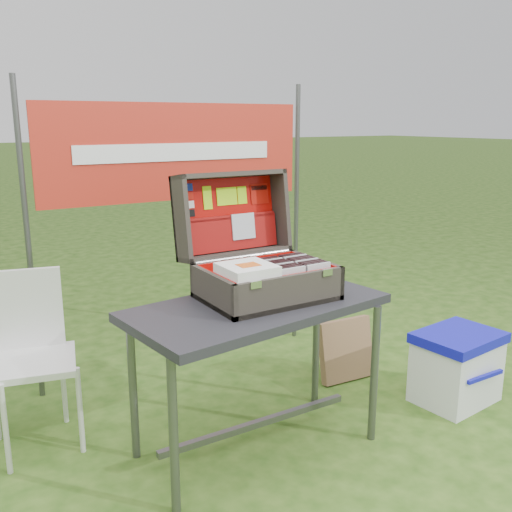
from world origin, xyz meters
TOP-DOWN VIEW (x-y plane):
  - ground at (0.00, 0.00)m, footprint 80.00×80.00m
  - table at (-0.11, 0.04)m, footprint 1.19×0.70m
  - table_top at (-0.11, 0.04)m, footprint 1.19×0.70m
  - table_leg_fl at (-0.61, -0.18)m, footprint 0.04×0.04m
  - table_leg_fr at (0.39, -0.18)m, footprint 0.04×0.04m
  - table_leg_bl at (-0.61, 0.26)m, footprint 0.04×0.04m
  - table_leg_br at (0.39, 0.26)m, footprint 0.04×0.04m
  - table_brace at (-0.11, 0.04)m, footprint 0.97×0.03m
  - suitcase at (-0.04, 0.14)m, footprint 0.56×0.56m
  - suitcase_base_bottom at (-0.04, 0.08)m, footprint 0.56×0.40m
  - suitcase_base_wall_front at (-0.04, -0.11)m, footprint 0.56×0.02m
  - suitcase_base_wall_back at (-0.04, 0.27)m, footprint 0.56×0.02m
  - suitcase_base_wall_left at (-0.31, 0.08)m, footprint 0.02×0.40m
  - suitcase_base_wall_right at (0.23, 0.08)m, footprint 0.02×0.40m
  - suitcase_liner_floor at (-0.04, 0.08)m, footprint 0.52×0.36m
  - suitcase_latch_left at (-0.22, -0.12)m, footprint 0.05×0.01m
  - suitcase_latch_right at (0.14, -0.12)m, footprint 0.05×0.01m
  - suitcase_hinge at (-0.04, 0.28)m, footprint 0.50×0.02m
  - suitcase_lid_back at (-0.04, 0.44)m, footprint 0.56×0.08m
  - suitcase_lid_rim_far at (-0.04, 0.41)m, footprint 0.56×0.15m
  - suitcase_lid_rim_near at (-0.04, 0.35)m, footprint 0.56×0.15m
  - suitcase_lid_rim_left at (-0.31, 0.38)m, footprint 0.02×0.21m
  - suitcase_lid_rim_right at (0.23, 0.38)m, footprint 0.02×0.21m
  - suitcase_lid_liner at (-0.04, 0.43)m, footprint 0.51×0.06m
  - suitcase_liner_wall_front at (-0.04, -0.10)m, footprint 0.52×0.01m
  - suitcase_liner_wall_back at (-0.04, 0.25)m, footprint 0.52×0.01m
  - suitcase_liner_wall_left at (-0.29, 0.08)m, footprint 0.01×0.36m
  - suitcase_liner_wall_right at (0.22, 0.08)m, footprint 0.01×0.36m
  - suitcase_lid_pocket at (-0.04, 0.40)m, footprint 0.50×0.06m
  - suitcase_pocket_edge at (-0.04, 0.40)m, footprint 0.49×0.02m
  - suitcase_pocket_cd at (0.02, 0.38)m, footprint 0.12×0.03m
  - lid_sticker_cc_a at (-0.24, 0.44)m, footprint 0.05×0.01m
  - lid_sticker_cc_b at (-0.24, 0.44)m, footprint 0.05×0.01m
  - lid_sticker_cc_c at (-0.24, 0.43)m, footprint 0.05×0.01m
  - lid_sticker_cc_d at (-0.24, 0.43)m, footprint 0.05×0.01m
  - lid_card_neon_tall at (-0.14, 0.44)m, footprint 0.04×0.02m
  - lid_card_neon_main at (-0.04, 0.44)m, footprint 0.11×0.02m
  - lid_card_neon_small at (0.05, 0.44)m, footprint 0.05×0.02m
  - lid_sticker_band at (0.15, 0.44)m, footprint 0.10×0.02m
  - lid_sticker_band_bar at (0.15, 0.44)m, footprint 0.09×0.01m
  - cd_left_0 at (-0.00, -0.08)m, footprint 0.12×0.01m
  - cd_left_1 at (-0.00, -0.05)m, footprint 0.12×0.01m
  - cd_left_2 at (-0.00, -0.03)m, footprint 0.12×0.01m
  - cd_left_3 at (-0.00, -0.01)m, footprint 0.12×0.01m
  - cd_left_4 at (-0.00, 0.01)m, footprint 0.12×0.01m
  - cd_left_5 at (-0.00, 0.03)m, footprint 0.12×0.01m
  - cd_left_6 at (-0.00, 0.06)m, footprint 0.12×0.01m
  - cd_left_7 at (-0.00, 0.08)m, footprint 0.12×0.01m
  - cd_left_8 at (-0.00, 0.10)m, footprint 0.12×0.01m
  - cd_left_9 at (-0.00, 0.12)m, footprint 0.12×0.01m
  - cd_left_10 at (-0.00, 0.14)m, footprint 0.12×0.01m
  - cd_right_0 at (0.13, -0.08)m, footprint 0.12×0.01m
  - cd_right_1 at (0.13, -0.05)m, footprint 0.12×0.01m
  - cd_right_2 at (0.13, -0.03)m, footprint 0.12×0.01m
  - cd_right_3 at (0.13, -0.01)m, footprint 0.12×0.01m
  - cd_right_4 at (0.13, 0.01)m, footprint 0.12×0.01m
  - cd_right_5 at (0.13, 0.03)m, footprint 0.12×0.01m
  - cd_right_6 at (0.13, 0.06)m, footprint 0.12×0.01m
  - cd_right_7 at (0.13, 0.08)m, footprint 0.12×0.01m
  - cd_right_8 at (0.13, 0.10)m, footprint 0.12×0.01m
  - cd_right_9 at (0.13, 0.12)m, footprint 0.12×0.01m
  - cd_right_10 at (0.13, 0.14)m, footprint 0.12×0.01m
  - songbook_0 at (-0.18, 0.00)m, footprint 0.21×0.21m
  - songbook_1 at (-0.18, 0.00)m, footprint 0.21×0.21m
  - songbook_2 at (-0.18, 0.00)m, footprint 0.21×0.21m
  - songbook_3 at (-0.18, 0.00)m, footprint 0.21×0.21m
  - songbook_4 at (-0.18, 0.00)m, footprint 0.21×0.21m
  - songbook_5 at (-0.18, 0.00)m, footprint 0.21×0.21m
  - songbook_6 at (-0.18, 0.00)m, footprint 0.21×0.21m
  - songbook_7 at (-0.18, 0.00)m, footprint 0.21×0.21m
  - songbook_graphic at (-0.18, -0.01)m, footprint 0.09×0.07m
  - cooler at (1.04, -0.13)m, footprint 0.47×0.38m
  - cooler_body at (1.04, -0.13)m, footprint 0.45×0.35m
  - cooler_lid at (1.04, -0.13)m, footprint 0.47×0.38m
  - cooler_handle at (1.04, -0.31)m, footprint 0.26×0.02m
  - chair at (-0.96, 0.58)m, footprint 0.45×0.48m
  - chair_seat at (-0.96, 0.58)m, footprint 0.44×0.44m
  - chair_backrest at (-0.96, 0.76)m, footprint 0.36×0.11m
  - chair_leg_fl at (-1.12, 0.43)m, footprint 0.02×0.02m
  - chair_leg_fr at (-0.81, 0.43)m, footprint 0.02×0.02m
  - chair_leg_br at (-0.81, 0.74)m, footprint 0.02×0.02m
  - chair_upright_right at (-0.81, 0.76)m, footprint 0.02×0.02m
  - cardboard_box at (0.71, 0.39)m, footprint 0.35×0.15m
  - banner_post_left at (-0.85, 1.10)m, footprint 0.03×0.03m
  - banner_post_right at (0.85, 1.10)m, footprint 0.03×0.03m
  - banner at (0.00, 1.09)m, footprint 1.60×0.02m
  - banner_text at (0.00, 1.08)m, footprint 1.20×0.00m

SIDE VIEW (x-z plane):
  - ground at x=0.00m, z-range 0.00..0.00m
  - table_brace at x=-0.11m, z-range 0.10..0.14m
  - cooler_body at x=1.04m, z-range 0.00..0.33m
  - cardboard_box at x=0.71m, z-range 0.00..0.36m
  - cooler at x=1.04m, z-range 0.00..0.39m
  - chair_leg_fl at x=-1.12m, z-range 0.00..0.41m
  - chair_leg_fr at x=-0.81m, z-range 0.00..0.41m
  - chair_leg_br at x=-0.81m, z-range 0.00..0.41m
  - cooler_handle at x=1.04m, z-range 0.20..0.22m
  - table_leg_fl at x=-0.61m, z-range 0.00..0.66m
  - table_leg_fr at x=0.39m, z-range 0.00..0.66m
  - table_leg_bl at x=-0.61m, z-range 0.00..0.66m
  - table_leg_br at x=0.39m, z-range 0.00..0.66m
  - table at x=-0.11m, z-range 0.00..0.70m
  - cooler_lid at x=1.04m, z-range 0.33..0.39m
  - chair at x=-0.96m, z-range 0.00..0.81m
  - chair_seat at x=-0.96m, z-range 0.40..0.43m
  - chair_upright_right at x=-0.81m, z-range 0.41..0.80m
  - chair_backrest at x=-0.96m, z-range 0.42..0.81m
  - table_top at x=-0.11m, z-range 0.66..0.70m
  - suitcase_base_bottom at x=-0.04m, z-range 0.70..0.72m
  - suitcase_liner_floor at x=-0.04m, z-range 0.72..0.73m
  - suitcase_base_wall_front at x=-0.04m, z-range 0.70..0.85m
  - suitcase_base_wall_back at x=-0.04m, z-range 0.70..0.85m
  - suitcase_base_wall_left at x=-0.31m, z-range 0.70..0.85m
  - suitcase_base_wall_right at x=0.23m, z-range 0.70..0.85m
  - suitcase_liner_wall_front at x=-0.04m, z-range 0.72..0.85m
  - suitcase_liner_wall_back at x=-0.04m, z-range 0.72..0.85m
  - suitcase_liner_wall_left at x=-0.29m, z-range 0.72..0.85m
  - suitcase_liner_wall_right at x=0.22m, z-range 0.72..0.85m
  - cd_left_0 at x=0.00m, z-range 0.73..0.87m
  - cd_left_1 at x=0.00m, z-range 0.73..0.87m
  - cd_left_2 at x=0.00m, z-range 0.73..0.87m
  - cd_left_3 at x=0.00m, z-range 0.73..0.87m
  - cd_left_4 at x=0.00m, z-range 0.73..0.87m
  - cd_left_5 at x=0.00m, z-range 0.73..0.87m
  - cd_left_6 at x=0.00m, z-range 0.73..0.87m
  - cd_left_7 at x=0.00m, z-range 0.73..0.87m
  - cd_left_8 at x=0.00m, z-range 0.73..0.87m
  - cd_left_9 at x=0.00m, z-range 0.73..0.87m
  - cd_left_10 at x=0.00m, z-range 0.73..0.87m
  - cd_right_0 at x=0.13m, z-range 0.73..0.87m
  - cd_right_1 at x=0.13m, z-range 0.73..0.87m
  - cd_right_2 at x=0.13m, z-range 0.73..0.87m
  - cd_right_3 at x=0.13m, z-range 0.73..0.87m
  - cd_right_4 at x=0.13m, z-range 0.73..0.87m
  - cd_right_5 at x=0.13m, z-range 0.73..0.87m
  - cd_right_6 at x=0.13m, z-range 0.73..0.87m
  - cd_right_7 at x=0.13m, z-range 0.73..0.87m
  - cd_right_8 at x=0.13m, z-range 0.73..0.87m
  - cd_right_9 at x=0.13m, z-range 0.73..0.87m
  - cd_right_10 at x=0.13m, z-range 0.73..0.87m
  - suitcase_latch_left at x=-0.22m, z-range 0.83..0.86m
  - suitcase_latch_right at x=0.14m, z-range 0.83..0.86m
  - banner_post_left at x=-0.85m, z-range 0.00..1.70m
  - banner_post_right at x=0.85m, z-range 0.00..1.70m
  - suitcase_lid_rim_near at x=-0.04m, z-range 0.83..0.87m
  - suitcase_hinge at x=-0.04m, z-range 0.84..0.86m
  - songbook_0 at x=-0.18m, z-range 0.85..0.86m
  - songbook_1 at x=-0.18m, z-range 0.86..0.86m
  - songbook_2 at x=-0.18m, z-range 0.86..0.87m
  - songbook_3 at x=-0.18m, z-range 0.87..0.87m
  - songbook_4 at x=-0.18m, z-range 0.87..0.88m
  - songbook_5 at x=-0.18m, z-range 0.88..0.88m
  - songbook_6 at x=-0.18m, z-range 0.88..0.89m
  - songbook_7 at x=-0.18m, z-range 0.89..0.89m
  - songbook_graphic at x=-0.18m, z-range 0.89..0.90m
  - suitcase_lid_pocket at x=-0.04m, z-range 0.86..1.02m
  - suitcase at x=-0.04m, z-range 0.70..1.24m
  - suitcase_pocket_cd at x=0.02m, z-range 0.91..1.04m
  - suitcase_pocket_edge at x=-0.04m, z-range 1.01..1.03m
  - suitcase_lid_back at x=-0.04m, z-range 0.83..1.23m
  - suitcase_lid_liner at x=-0.04m, z-range 0.86..1.21m
  - suitcase_lid_rim_left at x=-0.31m, z-range 0.83..1.25m
  - suitcase_lid_rim_right at x=0.23m, z-range 0.83..1.25m
  - lid_sticker_cc_d at x=-0.24m, z-range 1.04..1.07m
  - lid_sticker_cc_c at x=-0.24m, z-range 1.08..1.11m
  - lid_card_neon_tall at x=-0.14m, z-range 1.07..1.17m
  - lid_card_neon_main at x=-0.04m, z-range 1.08..1.16m
  - lid_card_neon_small at x=0.05m, z-range 1.08..1.16m
  - lid_sticker_band at x=0.15m, z-range 1.07..1.17m
  - lid_sticker_cc_b at x=-0.24m, z-range 1.12..1.15m
  - lid_sticker_band_bar at x=0.15m, z-range 1.14..1.16m
  - lid_sticker_cc_a at x=-0.24m, z-range 1.16..1.19m
  - suitcase_lid_rim_far at x=-0.04m, z-range 1.20..1.25m
  - banner at x=0.00m, z-range 1.02..1.58m
  - banner_text at x=0.00m, z-range 1.25..1.35m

